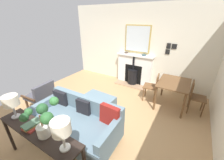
# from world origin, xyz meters

# --- Properties ---
(ground_plane) EXTENTS (5.03, 5.23, 0.01)m
(ground_plane) POSITION_xyz_m (0.00, 0.00, -0.00)
(ground_plane) COLOR tan
(wall_left) EXTENTS (0.12, 5.23, 2.77)m
(wall_left) POSITION_xyz_m (-2.52, 0.00, 1.38)
(wall_left) COLOR silver
(wall_left) RESTS_ON ground
(fireplace) EXTENTS (0.56, 1.36, 1.12)m
(fireplace) POSITION_xyz_m (-2.31, 0.06, 0.50)
(fireplace) COLOR #9E7A5B
(fireplace) RESTS_ON ground
(mirror_over_mantel) EXTENTS (0.04, 0.91, 0.93)m
(mirror_over_mantel) POSITION_xyz_m (-2.43, 0.06, 1.65)
(mirror_over_mantel) COLOR tan
(mantel_bowl_near) EXTENTS (0.14, 0.14, 0.04)m
(mantel_bowl_near) POSITION_xyz_m (-2.34, -0.30, 1.15)
(mantel_bowl_near) COLOR #47382D
(mantel_bowl_near) RESTS_ON fireplace
(mantel_bowl_far) EXTENTS (0.16, 0.16, 0.04)m
(mantel_bowl_far) POSITION_xyz_m (-2.34, 0.38, 1.14)
(mantel_bowl_far) COLOR #334C56
(mantel_bowl_far) RESTS_ON fireplace
(sofa) EXTENTS (0.94, 1.85, 0.83)m
(sofa) POSITION_xyz_m (0.71, 0.06, 0.35)
(sofa) COLOR #B2B2B7
(sofa) RESTS_ON ground
(ottoman) EXTENTS (0.56, 0.86, 0.42)m
(ottoman) POSITION_xyz_m (-0.24, -0.07, 0.25)
(ottoman) COLOR #B2B2B7
(ottoman) RESTS_ON ground
(armchair_accent) EXTENTS (0.72, 0.62, 0.79)m
(armchair_accent) POSITION_xyz_m (0.49, -1.44, 0.46)
(armchair_accent) COLOR #4C3321
(armchair_accent) RESTS_ON ground
(console_table) EXTENTS (0.34, 1.61, 0.77)m
(console_table) POSITION_xyz_m (1.48, 0.06, 0.67)
(console_table) COLOR black
(console_table) RESTS_ON ground
(table_lamp_near_end) EXTENTS (0.24, 0.24, 0.42)m
(table_lamp_near_end) POSITION_xyz_m (1.48, -0.55, 1.08)
(table_lamp_near_end) COLOR #B2B2B7
(table_lamp_near_end) RESTS_ON console_table
(table_lamp_far_end) EXTENTS (0.24, 0.24, 0.45)m
(table_lamp_far_end) POSITION_xyz_m (1.48, 0.66, 1.11)
(table_lamp_far_end) COLOR white
(table_lamp_far_end) RESTS_ON console_table
(potted_plant) EXTENTS (0.50, 0.51, 0.58)m
(potted_plant) POSITION_xyz_m (1.46, 0.26, 1.09)
(potted_plant) COLOR silver
(potted_plant) RESTS_ON console_table
(book_stack) EXTENTS (0.27, 0.23, 0.08)m
(book_stack) POSITION_xyz_m (1.48, -0.07, 0.81)
(book_stack) COLOR #B23833
(book_stack) RESTS_ON console_table
(dining_table) EXTENTS (1.01, 0.79, 0.74)m
(dining_table) POSITION_xyz_m (-1.47, 1.57, 0.64)
(dining_table) COLOR brown
(dining_table) RESTS_ON ground
(dining_chair_near_fireplace) EXTENTS (0.44, 0.44, 0.84)m
(dining_chair_near_fireplace) POSITION_xyz_m (-1.48, 1.03, 0.51)
(dining_chair_near_fireplace) COLOR brown
(dining_chair_near_fireplace) RESTS_ON ground
(dining_chair_by_back_wall) EXTENTS (0.41, 0.41, 0.86)m
(dining_chair_by_back_wall) POSITION_xyz_m (-1.47, 2.10, 0.51)
(dining_chair_by_back_wall) COLOR brown
(dining_chair_by_back_wall) RESTS_ON ground
(photo_gallery_row) EXTENTS (0.02, 0.31, 0.35)m
(photo_gallery_row) POSITION_xyz_m (-2.44, 1.18, 1.45)
(photo_gallery_row) COLOR black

